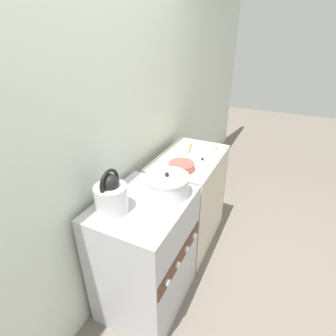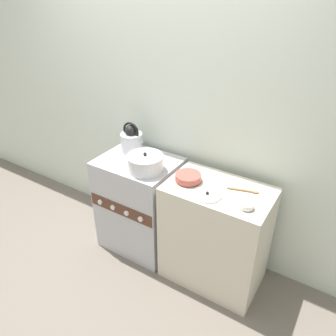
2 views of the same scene
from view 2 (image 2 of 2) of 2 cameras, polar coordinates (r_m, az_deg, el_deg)
The scene contains 10 objects.
ground_plane at distance 3.15m, azimuth -7.50°, elevation -15.28°, with size 12.00×12.00×0.00m, color #70665B.
wall_back at distance 2.87m, azimuth -1.55°, elevation 10.13°, with size 7.00×0.06×2.50m.
stove at distance 3.01m, azimuth -4.90°, elevation -6.25°, with size 0.67×0.55×0.90m.
counter at distance 2.71m, azimuth 8.20°, elevation -11.50°, with size 0.79×0.50×0.90m.
kettle at distance 2.89m, azimuth -6.36°, elevation 4.86°, with size 0.23×0.19×0.27m.
cooking_pot at distance 2.59m, azimuth -3.98°, elevation 0.88°, with size 0.29×0.29×0.16m.
enamel_bowl at distance 2.48m, azimuth 3.53°, elevation -1.60°, with size 0.20×0.20×0.06m.
small_ceramic_bowl at distance 2.26m, azimuth 13.51°, elevation -6.36°, with size 0.09×0.09×0.04m.
loose_pot_lid at distance 2.35m, azimuth 6.85°, elevation -4.66°, with size 0.21×0.21×0.03m.
wooden_spoon at distance 2.44m, azimuth 13.30°, elevation -3.83°, with size 0.22×0.09×0.02m.
Camera 2 is at (1.50, -1.64, 2.23)m, focal length 35.00 mm.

